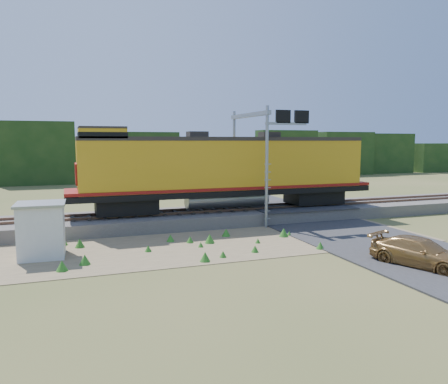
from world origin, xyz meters
name	(u,v)px	position (x,y,z in m)	size (l,w,h in m)	color
ground	(235,243)	(0.00, 0.00, 0.00)	(140.00, 140.00, 0.00)	#475123
ballast	(203,217)	(0.00, 6.00, 0.40)	(70.00, 5.00, 0.80)	slate
rails	(202,210)	(0.00, 6.00, 0.88)	(70.00, 1.54, 0.16)	brown
dirt_shoulder	(197,244)	(-2.00, 0.50, 0.01)	(26.00, 8.00, 0.03)	#8C7754
road	(339,230)	(7.00, 0.74, 0.09)	(7.00, 66.00, 0.86)	#38383A
tree_line_north	(133,159)	(0.00, 38.00, 3.07)	(130.00, 3.00, 6.50)	#163312
weed_clumps	(171,248)	(-3.50, 0.10, 0.00)	(15.00, 6.20, 0.56)	#2F7320
locomotive	(223,169)	(1.43, 6.00, 3.58)	(20.56, 3.14, 5.31)	black
shed	(41,230)	(-9.55, 0.39, 1.31)	(2.24, 2.24, 2.59)	silver
signal_gantry	(259,138)	(3.71, 5.32, 5.65)	(3.00, 6.20, 7.58)	gray
car	(420,253)	(5.95, -6.80, 0.62)	(1.74, 4.29, 1.24)	olive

